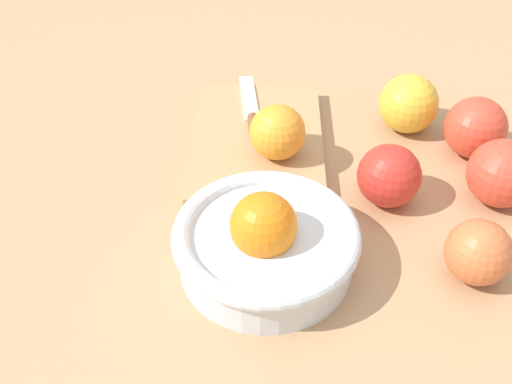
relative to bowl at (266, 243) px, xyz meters
name	(u,v)px	position (x,y,z in m)	size (l,w,h in m)	color
ground_plane	(311,185)	(0.12, -0.07, -0.03)	(2.40, 2.40, 0.00)	tan
bowl	(266,243)	(0.00, 0.00, 0.00)	(0.20, 0.20, 0.10)	silver
cutting_board	(257,143)	(0.21, -0.02, -0.02)	(0.25, 0.17, 0.02)	tan
orange_on_board	(278,132)	(0.16, -0.04, 0.02)	(0.07, 0.07, 0.07)	orange
knife	(252,114)	(0.25, -0.02, -0.01)	(0.16, 0.02, 0.01)	silver
apple_front_left	(478,252)	(-0.04, -0.21, 0.00)	(0.07, 0.07, 0.07)	#CC6638
apple_front_left_2	(389,176)	(0.09, -0.16, 0.00)	(0.07, 0.07, 0.07)	red
apple_front_left_3	(502,173)	(0.07, -0.29, 0.01)	(0.08, 0.08, 0.08)	#D6422D
apple_front_right	(409,104)	(0.23, -0.22, 0.00)	(0.08, 0.08, 0.08)	gold
apple_front_right_2	(476,128)	(0.16, -0.29, 0.00)	(0.08, 0.08, 0.08)	#D6422D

